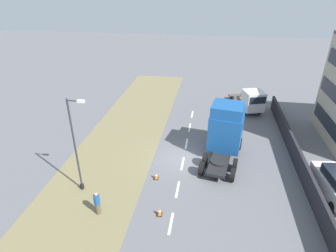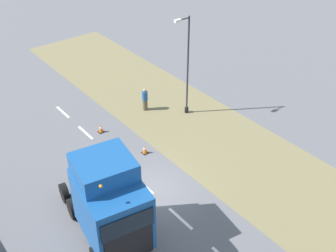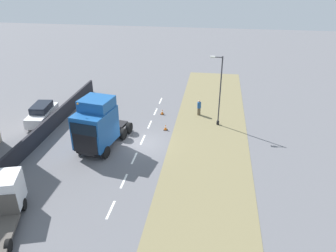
# 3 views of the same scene
# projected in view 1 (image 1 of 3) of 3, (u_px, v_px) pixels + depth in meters

# --- Properties ---
(ground_plane) EXTENTS (120.00, 120.00, 0.00)m
(ground_plane) POSITION_uv_depth(u_px,v_px,m) (184.00, 159.00, 23.40)
(ground_plane) COLOR slate
(ground_plane) RESTS_ON ground
(grass_verge) EXTENTS (7.00, 44.00, 0.01)m
(grass_verge) POSITION_uv_depth(u_px,v_px,m) (115.00, 153.00, 24.23)
(grass_verge) COLOR olive
(grass_verge) RESTS_ON ground
(lane_markings) EXTENTS (0.16, 21.00, 0.00)m
(lane_markings) POSITION_uv_depth(u_px,v_px,m) (183.00, 164.00, 22.78)
(lane_markings) COLOR white
(lane_markings) RESTS_ON ground
(boundary_wall) EXTENTS (0.25, 24.00, 1.53)m
(boundary_wall) POSITION_uv_depth(u_px,v_px,m) (299.00, 161.00, 21.79)
(boundary_wall) COLOR #232328
(boundary_wall) RESTS_ON ground
(lorry_cab) EXTENTS (3.62, 6.74, 4.75)m
(lorry_cab) POSITION_uv_depth(u_px,v_px,m) (226.00, 129.00, 23.18)
(lorry_cab) COLOR black
(lorry_cab) RESTS_ON ground
(flatbed_truck) EXTENTS (3.70, 6.23, 2.68)m
(flatbed_truck) POSITION_uv_depth(u_px,v_px,m) (251.00, 101.00, 31.02)
(flatbed_truck) COLOR silver
(flatbed_truck) RESTS_ON ground
(lamp_post) EXTENTS (1.25, 0.27, 6.90)m
(lamp_post) POSITION_uv_depth(u_px,v_px,m) (77.00, 150.00, 18.51)
(lamp_post) COLOR black
(lamp_post) RESTS_ON ground
(pedestrian) EXTENTS (0.39, 0.39, 1.67)m
(pedestrian) POSITION_uv_depth(u_px,v_px,m) (97.00, 203.00, 17.56)
(pedestrian) COLOR brown
(pedestrian) RESTS_ON ground
(traffic_cone_lead) EXTENTS (0.36, 0.36, 0.58)m
(traffic_cone_lead) POSITION_uv_depth(u_px,v_px,m) (159.00, 212.00, 17.66)
(traffic_cone_lead) COLOR black
(traffic_cone_lead) RESTS_ON ground
(traffic_cone_trailing) EXTENTS (0.36, 0.36, 0.58)m
(traffic_cone_trailing) POSITION_uv_depth(u_px,v_px,m) (156.00, 176.00, 20.93)
(traffic_cone_trailing) COLOR black
(traffic_cone_trailing) RESTS_ON ground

